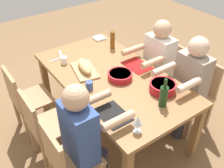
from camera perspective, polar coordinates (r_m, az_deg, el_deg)
ground_plane at (r=3.26m, az=-0.00°, el=-8.97°), size 8.00×8.00×0.00m
dining_table at (r=2.83m, az=-0.00°, el=0.55°), size 1.84×1.01×0.74m
chair_far_left at (r=2.34m, az=-9.85°, el=-15.97°), size 0.40×0.40×0.85m
diner_far_left at (r=2.22m, az=-6.16°, el=-10.55°), size 0.41×0.53×1.20m
chair_far_center at (r=2.67m, az=-14.86°, el=-8.62°), size 0.40×0.40×0.85m
chair_near_left at (r=3.14m, az=17.96°, el=-1.47°), size 0.40×0.40×0.85m
diner_near_left at (r=2.89m, az=16.43°, el=0.61°), size 0.41×0.53×1.20m
chair_near_center at (r=3.39m, az=11.51°, el=2.76°), size 0.40×0.40×0.85m
diner_near_center at (r=3.16m, az=9.61°, el=4.97°), size 0.41×0.53×1.20m
chair_far_right at (r=3.04m, az=-18.56°, el=-2.94°), size 0.40×0.40×0.85m
serving_bowl_fruit at (r=2.72m, az=1.77°, el=1.90°), size 0.26×0.26×0.07m
serving_bowl_greens at (r=2.59m, az=11.01°, el=-0.57°), size 0.26×0.26×0.09m
cutting_board at (r=2.87m, az=-5.99°, el=3.00°), size 0.44×0.30×0.02m
bread_loaf at (r=2.84m, az=-6.05°, el=3.93°), size 0.34×0.18×0.09m
wine_bottle at (r=2.38m, az=11.21°, el=-2.53°), size 0.08×0.08×0.29m
beer_bottle at (r=3.26m, az=0.11°, el=9.59°), size 0.06×0.06×0.22m
wine_glass at (r=2.09m, az=5.65°, el=-8.05°), size 0.08×0.08×0.17m
placemat_far_left at (r=2.30m, az=0.23°, el=-6.72°), size 0.32×0.23×0.01m
cup_far_center at (r=2.58m, az=-4.99°, el=-0.31°), size 0.07×0.07×0.09m
placemat_near_center at (r=2.96m, az=5.49°, el=4.06°), size 0.32×0.23×0.01m
cup_far_right at (r=3.02m, az=-10.43°, el=5.12°), size 0.07×0.07×0.08m
fork_far_right at (r=3.13m, az=-12.14°, el=5.25°), size 0.02×0.17×0.01m
carving_knife at (r=3.20m, az=-11.05°, el=6.17°), size 0.23×0.09×0.01m
napkin_stack at (r=3.54m, az=-2.84°, el=9.99°), size 0.14×0.14×0.02m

